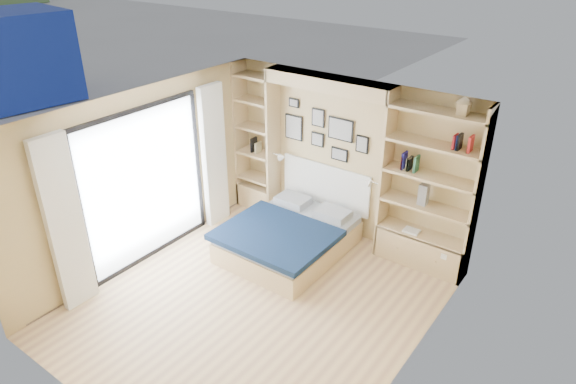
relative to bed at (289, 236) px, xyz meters
The scene contains 8 objects.
ground 1.33m from the bed, 73.24° to the right, with size 4.50×4.50×0.00m, color #E3BE85.
room_shell 0.86m from the bed, 92.12° to the left, with size 4.50×4.50×4.50m.
bed is the anchor object (origin of this frame).
photo_gallery 1.66m from the bed, 94.47° to the left, with size 1.48×0.02×0.82m.
reading_lamps 1.13m from the bed, 84.26° to the left, with size 1.92×0.12×0.15m.
shelf_decor 2.14m from the bed, 30.42° to the left, with size 3.53×0.23×2.03m.
deck 3.47m from the bed, 158.85° to the right, with size 3.20×4.00×0.05m, color #6F5E52.
deck_chair 3.38m from the bed, 161.43° to the right, with size 0.53×0.87×0.86m.
Camera 1 is at (3.44, -4.02, 4.32)m, focal length 32.00 mm.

